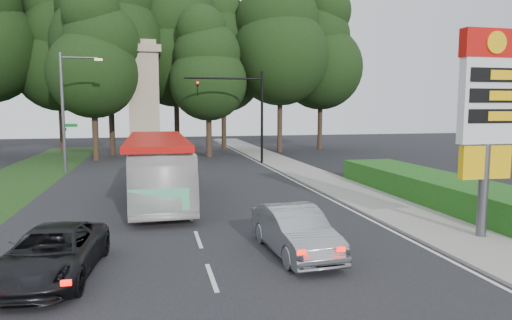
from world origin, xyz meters
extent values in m
plane|color=black|center=(0.00, 0.00, 0.00)|extent=(120.00, 120.00, 0.00)
cube|color=black|center=(0.00, 12.00, 0.01)|extent=(14.00, 80.00, 0.02)
cube|color=gray|center=(8.50, 12.00, 0.06)|extent=(3.00, 80.00, 0.12)
cube|color=#193814|center=(-9.50, 18.00, 0.01)|extent=(5.00, 50.00, 0.02)
cube|color=#175015|center=(11.50, 8.00, 0.60)|extent=(3.00, 14.00, 1.20)
cylinder|color=#59595E|center=(9.20, 2.00, 1.60)|extent=(0.32, 0.32, 3.20)
cube|color=#EEB20C|center=(9.20, 2.00, 2.60)|extent=(1.80, 0.25, 1.10)
cube|color=silver|center=(9.20, 2.00, 4.60)|extent=(2.00, 0.35, 2.80)
cube|color=#B60D09|center=(9.20, 2.00, 6.40)|extent=(2.10, 0.40, 0.90)
cylinder|color=#EEB20C|center=(9.20, 1.78, 6.40)|extent=(0.70, 0.05, 0.70)
cube|color=black|center=(9.20, 1.81, 5.40)|extent=(1.70, 0.04, 0.45)
cube|color=black|center=(9.20, 1.81, 4.75)|extent=(1.70, 0.04, 0.45)
cube|color=black|center=(9.20, 1.81, 4.10)|extent=(1.70, 0.04, 0.45)
cylinder|color=black|center=(7.00, 24.00, 3.60)|extent=(0.20, 0.20, 7.20)
cylinder|color=black|center=(4.00, 24.00, 6.60)|extent=(6.00, 0.14, 0.14)
imported|color=black|center=(2.00, 24.00, 6.35)|extent=(0.18, 0.22, 1.10)
sphere|color=#FF0C05|center=(2.00, 23.85, 6.25)|extent=(0.18, 0.18, 0.18)
cylinder|color=#59595E|center=(-7.20, 22.00, 4.00)|extent=(0.20, 0.20, 8.00)
cylinder|color=#59595E|center=(-6.00, 22.00, 7.70)|extent=(2.40, 0.12, 0.12)
cube|color=#FFE599|center=(-4.80, 22.00, 7.60)|extent=(0.50, 0.22, 0.14)
cube|color=#0C591E|center=(-6.75, 22.00, 3.20)|extent=(0.85, 0.04, 0.22)
cube|color=#0C591E|center=(-7.20, 22.45, 2.90)|extent=(0.04, 0.85, 0.22)
cube|color=#9E8A70|center=(-2.00, 30.00, 4.50)|extent=(2.50, 2.50, 9.00)
cube|color=#9E8A70|center=(-2.00, 30.00, 9.30)|extent=(3.00, 3.00, 0.60)
cube|color=#9E8A70|center=(-2.00, 30.00, 9.80)|extent=(2.20, 2.20, 0.50)
cylinder|color=#2D2116|center=(-10.00, 37.00, 2.70)|extent=(0.50, 0.50, 5.40)
sphere|color=black|center=(-10.00, 37.00, 8.25)|extent=(8.40, 8.40, 8.40)
sphere|color=black|center=(-10.00, 37.00, 11.25)|extent=(7.20, 7.20, 7.20)
sphere|color=black|center=(-10.00, 37.00, 13.80)|extent=(5.40, 5.40, 5.40)
cylinder|color=#2D2116|center=(-5.00, 33.00, 3.24)|extent=(0.50, 0.50, 6.48)
sphere|color=black|center=(-5.00, 33.00, 9.90)|extent=(10.08, 10.08, 10.08)
sphere|color=black|center=(-5.00, 33.00, 13.50)|extent=(8.64, 8.64, 8.64)
cylinder|color=#2D2116|center=(1.00, 35.00, 2.97)|extent=(0.50, 0.50, 5.94)
sphere|color=black|center=(1.00, 35.00, 9.08)|extent=(9.24, 9.24, 9.24)
sphere|color=black|center=(1.00, 35.00, 12.38)|extent=(7.92, 7.92, 7.92)
cylinder|color=#2D2116|center=(6.00, 37.00, 2.61)|extent=(0.50, 0.50, 5.22)
sphere|color=black|center=(6.00, 37.00, 7.97)|extent=(8.12, 8.12, 8.12)
sphere|color=black|center=(6.00, 37.00, 10.88)|extent=(6.96, 6.96, 6.96)
sphere|color=black|center=(6.00, 37.00, 13.34)|extent=(5.22, 5.22, 5.22)
cylinder|color=#2D2116|center=(11.00, 33.00, 3.06)|extent=(0.50, 0.50, 6.12)
sphere|color=black|center=(11.00, 33.00, 9.35)|extent=(9.52, 9.52, 9.52)
sphere|color=black|center=(11.00, 33.00, 12.75)|extent=(8.16, 8.16, 8.16)
cylinder|color=#2D2116|center=(16.00, 35.00, 2.79)|extent=(0.50, 0.50, 5.58)
sphere|color=black|center=(16.00, 35.00, 8.53)|extent=(8.68, 8.68, 8.68)
sphere|color=black|center=(16.00, 35.00, 11.62)|extent=(7.44, 7.44, 7.44)
sphere|color=black|center=(16.00, 35.00, 14.26)|extent=(5.58, 5.58, 5.58)
cylinder|color=#2D2116|center=(-6.00, 29.00, 2.34)|extent=(0.50, 0.50, 4.68)
sphere|color=black|center=(-6.00, 29.00, 7.15)|extent=(7.28, 7.28, 7.28)
sphere|color=black|center=(-6.00, 29.00, 9.75)|extent=(6.24, 6.24, 6.24)
sphere|color=black|center=(-6.00, 29.00, 11.96)|extent=(4.68, 4.68, 4.68)
cylinder|color=#2D2116|center=(3.50, 29.50, 2.16)|extent=(0.50, 0.50, 4.32)
sphere|color=black|center=(3.50, 29.50, 6.60)|extent=(6.72, 6.72, 6.72)
sphere|color=black|center=(3.50, 29.50, 9.00)|extent=(5.76, 5.76, 5.76)
sphere|color=black|center=(3.50, 29.50, 11.04)|extent=(4.32, 4.32, 4.32)
imported|color=white|center=(-1.22, 10.92, 1.50)|extent=(2.85, 10.87, 3.01)
imported|color=#9B9EA2|center=(2.69, 1.91, 0.71)|extent=(1.78, 4.40, 1.42)
imported|color=black|center=(-3.99, 1.45, 0.65)|extent=(2.61, 4.84, 1.29)
camera|label=1|loc=(-1.40, -10.77, 4.35)|focal=32.00mm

